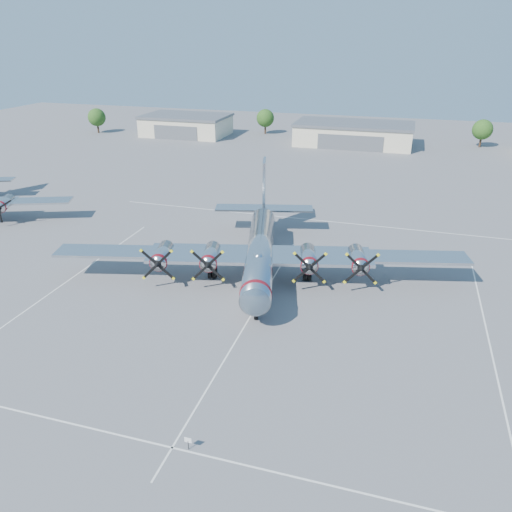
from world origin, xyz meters
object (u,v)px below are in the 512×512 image
(tree_west, at_px, (265,118))
(main_bomber_b29, at_px, (260,271))
(hangar_center, at_px, (354,134))
(tree_far_west, at_px, (97,117))
(info_placard, at_px, (188,441))
(tree_east, at_px, (483,130))
(hangar_west, at_px, (186,125))

(tree_west, height_order, main_bomber_b29, tree_west)
(hangar_center, relative_size, tree_far_west, 4.31)
(hangar_center, bearing_deg, tree_far_west, -176.76)
(tree_far_west, distance_m, info_placard, 122.61)
(hangar_center, bearing_deg, tree_east, 11.38)
(tree_far_west, xyz_separation_m, tree_east, (100.00, 10.00, 0.00))
(hangar_center, distance_m, tree_far_west, 70.13)
(tree_far_west, bearing_deg, tree_west, 14.93)
(tree_east, relative_size, main_bomber_b29, 0.15)
(hangar_west, height_order, info_placard, hangar_west)
(hangar_center, bearing_deg, info_placard, -89.38)
(hangar_center, xyz_separation_m, tree_west, (-25.00, 8.04, 1.51))
(hangar_west, height_order, tree_west, tree_west)
(hangar_west, relative_size, main_bomber_b29, 0.50)
(tree_far_west, height_order, info_placard, tree_far_west)
(tree_east, height_order, info_placard, tree_east)
(info_placard, bearing_deg, tree_east, 77.49)
(info_placard, bearing_deg, main_bomber_b29, 98.52)
(tree_east, relative_size, info_placard, 6.67)
(main_bomber_b29, bearing_deg, tree_west, 91.37)
(hangar_center, height_order, info_placard, hangar_center)
(hangar_center, xyz_separation_m, main_bomber_b29, (-1.93, -76.08, -2.71))
(tree_far_west, relative_size, tree_west, 1.00)
(hangar_west, xyz_separation_m, tree_west, (20.00, 8.04, 1.51))
(hangar_west, distance_m, hangar_center, 45.00)
(tree_west, xyz_separation_m, info_placard, (26.12, -111.81, -3.52))
(hangar_center, xyz_separation_m, tree_east, (30.00, 6.04, 1.51))
(tree_far_west, height_order, main_bomber_b29, tree_far_west)
(hangar_west, relative_size, hangar_center, 0.79)
(hangar_west, bearing_deg, tree_east, 4.60)
(hangar_center, distance_m, tree_west, 26.30)
(main_bomber_b29, bearing_deg, tree_east, 54.79)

